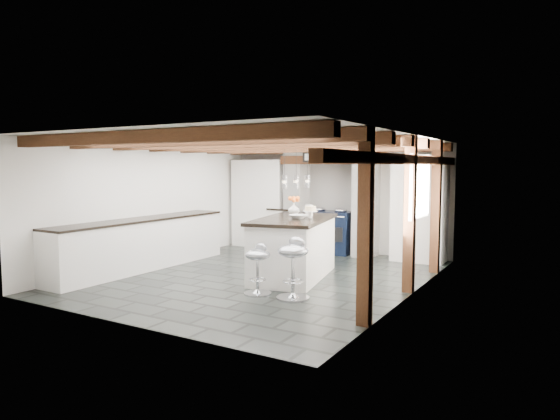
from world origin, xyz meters
The scene contains 6 objects.
ground centered at (0.00, 0.00, 0.00)m, with size 6.00×6.00×0.00m, color black.
room_shell centered at (-0.61, 1.42, 1.07)m, with size 6.00×6.03×6.00m.
range_cooker centered at (0.00, 2.68, 0.47)m, with size 1.00×0.63×0.99m.
kitchen_island centered at (0.49, 0.20, 0.51)m, with size 1.45×2.20×1.34m.
bar_stool_near centered at (1.15, -1.01, 0.54)m, with size 0.53×0.53×0.87m.
bar_stool_far centered at (0.58, -1.04, 0.46)m, with size 0.47×0.47×0.75m.
Camera 1 is at (4.46, -7.01, 1.85)m, focal length 32.00 mm.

